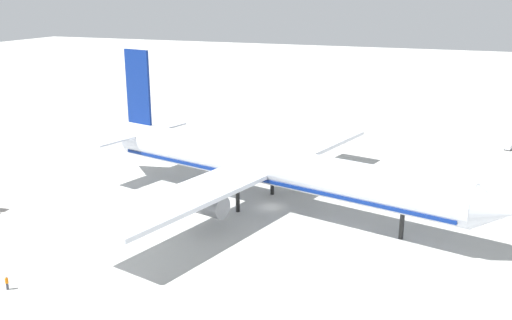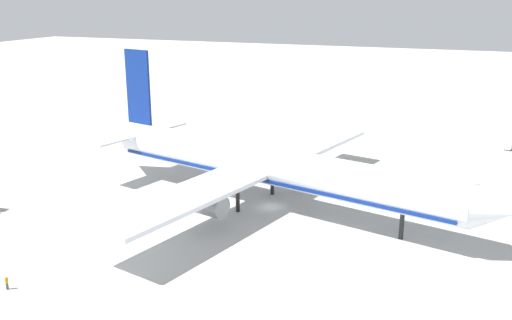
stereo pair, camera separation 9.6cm
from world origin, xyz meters
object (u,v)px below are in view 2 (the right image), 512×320
Objects in this scene: traffic_cone_1 at (167,131)px; ground_worker_1 at (7,283)px; airliner at (265,165)px; baggage_cart_1 at (100,141)px; baggage_cart_2 at (509,147)px; baggage_cart_0 at (163,124)px.

ground_worker_1 is at bearing -73.63° from traffic_cone_1.
baggage_cart_1 is at bearing 155.25° from airliner.
baggage_cart_2 reaches higher than traffic_cone_1.
baggage_cart_0 is at bearing 128.60° from traffic_cone_1.
ground_worker_1 reaches higher than baggage_cart_0.
baggage_cart_0 is 89.13m from ground_worker_1.
baggage_cart_0 is 1.65× the size of ground_worker_1.
baggage_cart_1 is 19.00m from traffic_cone_1.
traffic_cone_1 is at bearing -170.76° from baggage_cart_2.
baggage_cart_2 is 5.47× the size of traffic_cone_1.
traffic_cone_1 is (4.16, -5.21, -0.44)m from baggage_cart_0.
baggage_cart_1 is at bearing -102.17° from baggage_cart_0.
ground_worker_1 is at bearing -72.00° from baggage_cart_0.
baggage_cart_0 is at bearing 108.00° from ground_worker_1.
airliner is at bearing -43.52° from traffic_cone_1.
airliner is 59.36m from traffic_cone_1.
ground_worker_1 is (27.54, -84.77, 0.19)m from baggage_cart_0.
baggage_cart_0 is 0.97× the size of baggage_cart_2.
airliner is 26.34× the size of baggage_cart_0.
ground_worker_1 is 3.22× the size of traffic_cone_1.
baggage_cart_0 is 0.94× the size of baggage_cart_1.
baggage_cart_0 is (-46.92, 45.81, -6.41)m from airliner.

